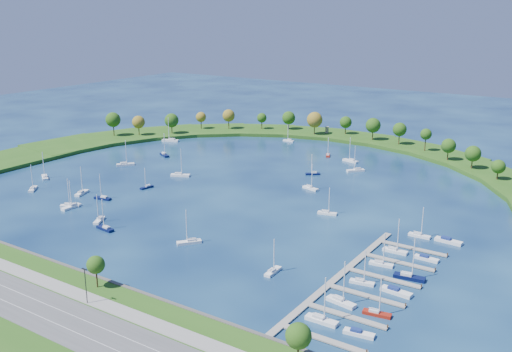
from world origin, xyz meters
The scene contains 39 objects.
ground centered at (0.00, 0.00, 0.00)m, with size 700.00×700.00×0.00m, color #07173F.
breakwater centered at (-46.33, 48.72, 0.99)m, with size 286.74×247.64×2.00m.
breakwater_trees centered at (-19.75, 86.28, 10.31)m, with size 238.94×91.35×14.53m.
harbor_tower centered at (-15.10, 116.74, 4.07)m, with size 2.60×2.60×4.04m.
dock_system centered at (85.30, -61.00, 0.35)m, with size 24.28×82.00×1.60m.
moored_boat_0 centered at (-37.09, -48.65, 0.88)m, with size 7.88×3.48×11.20m.
moored_boat_1 centered at (24.32, 65.93, 0.94)m, with size 9.17×4.42×12.99m.
moored_boat_2 centered at (-41.07, -62.55, 0.88)m, with size 7.29×6.32×11.14m.
moored_boat_3 centered at (-9.68, -72.40, 0.89)m, with size 8.10×3.13×11.61m.
moored_boat_4 centered at (19.20, 33.45, 0.86)m, with size 6.76×5.70×10.23m.
moored_boat_5 centered at (-32.63, -4.07, 0.95)m, with size 9.34×6.29×13.44m.
moored_boat_6 centered at (60.00, -69.16, 0.88)m, with size 2.33×7.49×10.90m.
moored_boat_7 centered at (50.27, -13.19, 0.88)m, with size 7.80×3.90×11.04m.
moored_boat_8 centered at (-18.14, -67.60, 0.88)m, with size 5.30×7.59×10.98m.
moored_boat_9 centered at (29.37, 12.05, 0.90)m, with size 8.27×4.14×11.71m.
moored_boat_10 centered at (-72.87, -56.67, 0.89)m, with size 6.76×7.40×11.54m.
moored_boat_11 centered at (24.04, -65.44, 0.92)m, with size 7.09×7.99×12.31m.
moored_boat_12 centered at (34.23, 50.21, 0.94)m, with size 7.91×8.14×13.03m.
moored_boat_13 centered at (-83.73, -42.09, 0.93)m, with size 8.60×6.71×12.73m.
moored_boat_14 centered at (8.81, 70.49, 0.86)m, with size 4.83×7.20×10.35m.
moored_boat_15 centered at (-69.10, -4.37, 0.94)m, with size 7.67×8.51×13.19m.
moored_boat_16 centered at (-65.88, 21.72, 0.93)m, with size 8.85×6.23×12.82m.
moored_boat_17 centered at (-39.16, -63.28, 0.92)m, with size 2.56×8.56×12.51m.
moored_boat_18 centered at (-50.10, -48.70, 0.91)m, with size 4.85×8.56×12.13m.
moored_boat_19 centered at (-27.31, 90.00, 0.86)m, with size 7.05×2.21×10.27m.
moored_boat_20 centered at (-32.65, -26.84, 0.85)m, with size 2.87×6.68×9.50m.
moored_boat_21 centered at (-86.95, 50.51, 0.99)m, with size 10.31×6.47×14.71m.
docked_boat_0 centered at (85.51, -86.72, 0.93)m, with size 8.72×2.49×12.80m.
docked_boat_1 centered at (95.99, -87.15, 0.58)m, with size 7.98×3.23×1.58m.
docked_boat_2 centered at (85.51, -75.20, 0.93)m, with size 8.96×3.78×12.76m.
docked_boat_3 centered at (96.03, -75.60, 0.88)m, with size 7.72×3.14×11.03m.
docked_boat_4 centered at (85.54, -61.00, 0.87)m, with size 7.49×3.16×10.68m.
docked_boat_5 centered at (95.97, -61.21, 0.68)m, with size 9.21×3.32×1.84m.
docked_boat_6 centered at (85.53, -46.00, 0.88)m, with size 7.70×3.00×11.02m.
docked_boat_7 centered at (96.00, -50.30, 0.96)m, with size 9.49×3.77×13.58m.
docked_boat_8 centered at (85.52, -33.87, 0.91)m, with size 8.22×2.49×12.00m.
docked_boat_9 centered at (95.99, -34.07, 0.59)m, with size 7.89×2.48×1.59m.
docked_boat_10 centered at (87.93, -16.23, 0.89)m, with size 7.68×2.23×11.26m.
docked_boat_11 centered at (97.87, -15.80, 0.69)m, with size 9.41×3.31×1.88m.
Camera 1 is at (144.04, -206.08, 77.44)m, focal length 40.56 mm.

